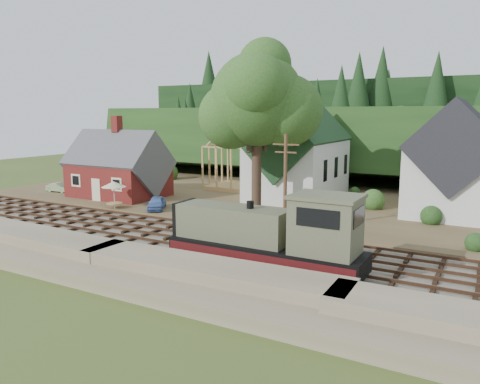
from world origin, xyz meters
The scene contains 17 objects.
ground centered at (0.00, 0.00, 0.00)m, with size 140.00×140.00×0.00m, color #384C1E.
embankment centered at (0.00, -8.50, 0.00)m, with size 64.00×5.00×1.60m, color #7F7259.
railroad_bed centered at (0.00, 0.00, 0.08)m, with size 64.00×11.00×0.16m, color #726B5B.
village_flat centered at (0.00, 18.00, 0.15)m, with size 64.00×26.00×0.30m, color brown.
hillside centered at (0.00, 42.00, 0.00)m, with size 70.00×28.00×8.00m, color #1E3F19.
ridge centered at (0.00, 58.00, 0.00)m, with size 80.00×20.00×12.00m, color black.
depot centered at (-16.00, 11.00, 3.21)m, with size 10.80×7.41×9.00m.
church centered at (2.00, 19.68, 5.18)m, with size 8.40×15.17×13.00m.
farmhouse centered at (18.00, 19.00, 4.87)m, with size 8.40×10.80×10.60m.
timber_frame centered at (-6.00, 22.00, 3.27)m, with size 8.20×6.20×6.99m.
lattice_tower centered at (-6.00, 28.00, 10.03)m, with size 3.20×3.20×12.12m.
big_tree centered at (2.17, 10.08, 10.22)m, with size 10.90×8.40×14.70m.
telegraph_pole_near centered at (7.00, 5.20, 4.25)m, with size 2.20×0.28×8.00m.
locomotive centered at (9.76, -3.00, 2.16)m, with size 12.23×3.06×4.89m.
car_blue centered at (-7.46, 7.10, 0.93)m, with size 1.50×3.72×1.27m, color #5D83C8.
car_green centered at (-24.20, 9.46, 0.83)m, with size 1.13×3.23×1.06m, color #96B57D.
patio_set centered at (-11.44, 5.50, 2.57)m, with size 2.40×2.40×2.67m.
Camera 1 is at (21.55, -27.96, 9.57)m, focal length 35.00 mm.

